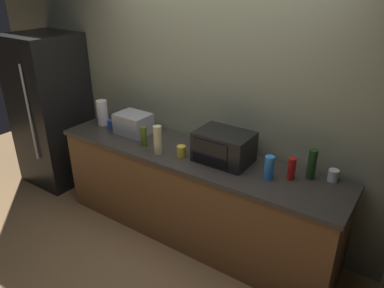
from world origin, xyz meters
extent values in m
plane|color=#A87F51|center=(0.00, 0.00, 0.00)|extent=(8.00, 8.00, 0.00)
cube|color=gray|center=(0.00, 0.81, 1.35)|extent=(6.40, 0.10, 2.70)
cube|color=brown|center=(0.00, 0.40, 0.43)|extent=(2.80, 0.60, 0.86)
cube|color=#38332D|center=(0.00, 0.40, 0.88)|extent=(2.84, 0.64, 0.04)
cube|color=black|center=(-2.05, 0.40, 0.90)|extent=(0.72, 0.70, 1.80)
cylinder|color=silver|center=(-1.91, 0.03, 1.00)|extent=(0.02, 0.02, 1.10)
cube|color=black|center=(0.30, 0.45, 1.04)|extent=(0.48, 0.34, 0.27)
cube|color=black|center=(0.26, 0.28, 1.04)|extent=(0.34, 0.01, 0.21)
cube|color=#B7BABF|center=(-0.77, 0.46, 1.01)|extent=(0.34, 0.26, 0.21)
cylinder|color=white|center=(-1.21, 0.45, 1.04)|extent=(0.12, 0.12, 0.27)
cylinder|color=#4C6B19|center=(-0.48, 0.29, 0.99)|extent=(0.06, 0.06, 0.19)
cylinder|color=#338CE5|center=(0.75, 0.38, 1.00)|extent=(0.08, 0.08, 0.20)
cylinder|color=beige|center=(-0.27, 0.24, 1.03)|extent=(0.08, 0.08, 0.27)
cylinder|color=red|center=(0.90, 0.48, 0.99)|extent=(0.06, 0.06, 0.19)
cylinder|color=#1E3F19|center=(1.03, 0.58, 1.03)|extent=(0.07, 0.07, 0.25)
cylinder|color=white|center=(1.19, 0.64, 0.95)|extent=(0.08, 0.08, 0.10)
cylinder|color=yellow|center=(-0.05, 0.30, 0.95)|extent=(0.08, 0.08, 0.10)
cylinder|color=#2D4CB2|center=(-1.04, 0.42, 0.95)|extent=(0.09, 0.09, 0.09)
camera|label=1|loc=(1.70, -2.07, 2.40)|focal=34.35mm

